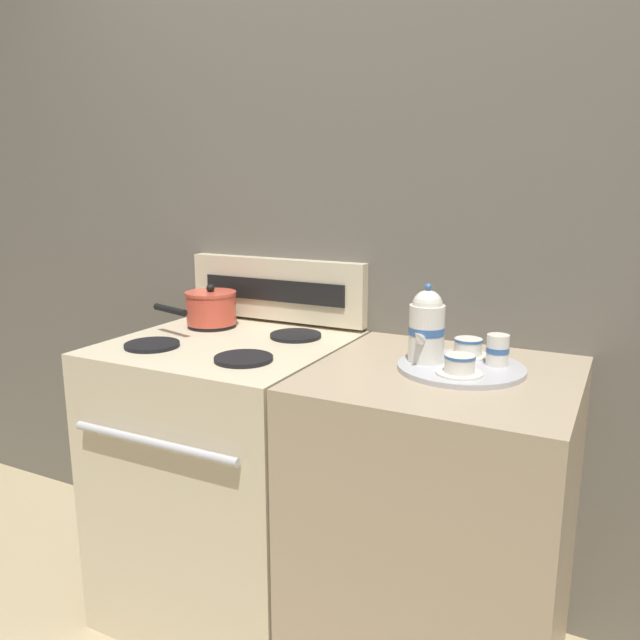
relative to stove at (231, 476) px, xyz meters
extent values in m
plane|color=tan|center=(0.34, 0.00, -0.45)|extent=(6.00, 6.00, 0.00)
cube|color=#666056|center=(0.34, 0.36, 0.65)|extent=(6.00, 0.05, 2.20)
cube|color=beige|center=(0.00, 0.00, 0.00)|extent=(0.69, 0.66, 0.90)
cylinder|color=silver|center=(0.00, -0.35, 0.25)|extent=(0.55, 0.02, 0.02)
cylinder|color=black|center=(-0.16, 0.15, 0.46)|extent=(0.16, 0.16, 0.01)
cylinder|color=black|center=(0.16, 0.15, 0.46)|extent=(0.16, 0.16, 0.01)
cylinder|color=black|center=(-0.16, -0.15, 0.46)|extent=(0.16, 0.16, 0.01)
cylinder|color=black|center=(0.16, -0.15, 0.46)|extent=(0.16, 0.16, 0.01)
cube|color=beige|center=(0.00, 0.31, 0.57)|extent=(0.67, 0.05, 0.21)
cube|color=black|center=(0.00, 0.28, 0.57)|extent=(0.55, 0.01, 0.08)
cube|color=tan|center=(0.69, 0.00, 0.00)|extent=(0.68, 0.66, 0.90)
cylinder|color=#D14C38|center=(-0.16, 0.15, 0.51)|extent=(0.17, 0.17, 0.10)
cylinder|color=#D14C38|center=(-0.16, 0.15, 0.57)|extent=(0.17, 0.17, 0.01)
sphere|color=black|center=(-0.16, 0.15, 0.58)|extent=(0.03, 0.03, 0.03)
cylinder|color=black|center=(-0.21, -0.01, 0.53)|extent=(0.16, 0.06, 0.02)
cylinder|color=#B2B2B7|center=(0.73, 0.03, 0.46)|extent=(0.33, 0.33, 0.01)
cylinder|color=white|center=(0.63, 0.03, 0.54)|extent=(0.09, 0.09, 0.15)
cylinder|color=#38609E|center=(0.63, 0.03, 0.55)|extent=(0.10, 0.10, 0.02)
sphere|color=white|center=(0.63, 0.03, 0.62)|extent=(0.08, 0.08, 0.08)
sphere|color=#38609E|center=(0.63, 0.03, 0.67)|extent=(0.02, 0.02, 0.02)
cone|color=white|center=(0.63, -0.04, 0.55)|extent=(0.03, 0.07, 0.06)
cylinder|color=white|center=(0.74, -0.05, 0.47)|extent=(0.12, 0.12, 0.01)
cylinder|color=white|center=(0.74, -0.05, 0.49)|extent=(0.08, 0.08, 0.04)
cylinder|color=#38609E|center=(0.74, -0.05, 0.51)|extent=(0.08, 0.08, 0.01)
cylinder|color=white|center=(0.72, 0.13, 0.47)|extent=(0.12, 0.12, 0.01)
cylinder|color=white|center=(0.72, 0.13, 0.49)|extent=(0.08, 0.08, 0.04)
cylinder|color=#38609E|center=(0.72, 0.13, 0.51)|extent=(0.08, 0.08, 0.01)
cylinder|color=white|center=(0.81, 0.08, 0.51)|extent=(0.06, 0.06, 0.08)
cylinder|color=#38609E|center=(0.81, 0.08, 0.51)|extent=(0.06, 0.06, 0.01)
camera|label=1|loc=(1.11, -1.54, 0.94)|focal=35.00mm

